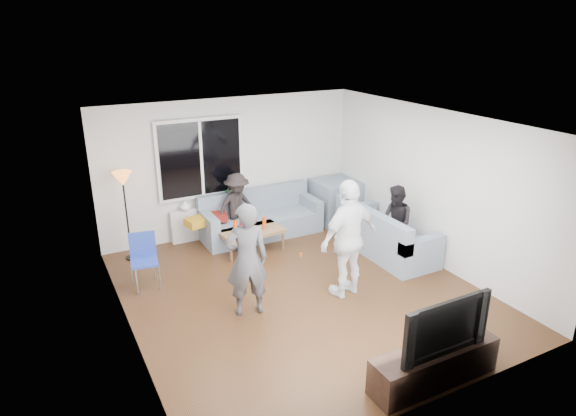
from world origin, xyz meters
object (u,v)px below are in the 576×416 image
spectator_back (237,207)px  player_right (349,239)px  sofa_back_section (261,214)px  spectator_right (395,223)px  tv_console (434,365)px  side_chair (144,262)px  sofa_right_section (386,230)px  television (439,323)px  floor_lamp (127,217)px  coffee_table (252,240)px  player_left (247,260)px

spectator_back → player_right: bearing=-83.5°
sofa_back_section → spectator_right: spectator_right is taller
spectator_right → tv_console: size_ratio=0.81×
player_right → tv_console: (-0.26, -2.14, -0.68)m
player_right → side_chair: bearing=-41.7°
sofa_right_section → television: 3.48m
floor_lamp → tv_console: bearing=-63.9°
coffee_table → television: 4.26m
sofa_back_section → spectator_back: spectator_back is taller
sofa_back_section → floor_lamp: (-2.44, 0.11, 0.36)m
player_left → tv_console: player_left is taller
coffee_table → floor_lamp: floor_lamp is taller
spectator_back → tv_console: (0.42, -4.80, -0.43)m
floor_lamp → player_right: player_right is taller
coffee_table → spectator_back: 0.75m
television → sofa_right_section: bearing=61.0°
side_chair → sofa_right_section: bearing=-0.0°
floor_lamp → player_right: size_ratio=0.87×
television → coffee_table: bearing=95.4°
tv_console → floor_lamp: bearing=116.1°
sofa_back_section → player_left: bearing=-118.7°
player_left → sofa_right_section: bearing=-155.1°
sofa_back_section → tv_console: sofa_back_section is taller
sofa_back_section → floor_lamp: 2.47m
coffee_table → spectator_right: bearing=-34.0°
floor_lamp → spectator_back: 1.98m
sofa_right_section → coffee_table: sofa_right_section is taller
floor_lamp → spectator_right: (4.07, -2.08, -0.13)m
player_left → tv_console: bearing=130.6°
spectator_right → sofa_right_section: bearing=-167.9°
coffee_table → sofa_right_section: bearing=-29.5°
player_right → spectator_right: player_right is taller
sofa_back_section → side_chair: bearing=-156.8°
sofa_back_section → tv_console: size_ratio=1.44×
sofa_back_section → player_right: 2.68m
sofa_back_section → player_left: 2.81m
player_left → spectator_back: bearing=-97.6°
side_chair → tv_console: (2.39, -3.72, -0.21)m
side_chair → spectator_right: (4.07, -0.92, 0.22)m
coffee_table → spectator_back: (-0.02, 0.60, 0.45)m
player_right → spectator_right: bearing=-165.9°
sofa_right_section → player_right: (-1.42, -0.89, 0.47)m
player_right → tv_console: player_right is taller
coffee_table → player_right: bearing=-72.4°
television → sofa_back_section: bearing=89.4°
sofa_right_section → spectator_right: 0.32m
sofa_back_section → coffee_table: 0.76m
side_chair → spectator_back: bearing=38.3°
player_right → spectator_right: size_ratio=1.39×
sofa_right_section → sofa_back_section: bearing=43.0°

